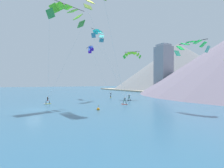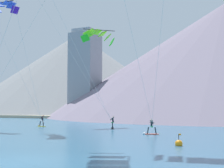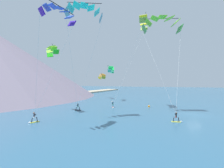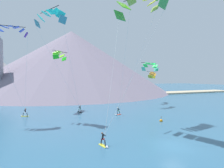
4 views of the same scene
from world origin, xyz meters
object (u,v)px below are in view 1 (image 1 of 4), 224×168
Objects in this scene: kitesurfer_near_lead at (47,102)px; kitesurfer_far_left at (124,102)px; kitesurfer_near_trail at (130,99)px; parafoil_kite_distant_high_outer at (132,55)px; parafoil_kite_near_lead at (67,13)px; parafoil_kite_near_trail at (99,34)px; parafoil_kite_distant_mid_solo at (191,46)px; parafoil_kite_mid_center at (91,49)px; kitesurfer_mid_center at (111,96)px; race_marker_buoy at (98,109)px.

kitesurfer_far_left is (8.77, 15.51, -0.02)m from kitesurfer_near_lead.
parafoil_kite_distant_high_outer reaches higher than kitesurfer_near_trail.
kitesurfer_near_lead is 0.09× the size of parafoil_kite_near_lead.
parafoil_kite_near_trail reaches higher than kitesurfer_far_left.
parafoil_kite_near_lead is 24.49m from parafoil_kite_distant_high_outer.
parafoil_kite_distant_high_outer reaches higher than parafoil_kite_distant_mid_solo.
parafoil_kite_mid_center is at bearing 146.67° from parafoil_kite_near_lead.
parafoil_kite_near_trail is 11.78m from parafoil_kite_distant_high_outer.
parafoil_kite_distant_mid_solo is (23.98, -3.41, -2.21)m from parafoil_kite_distant_high_outer.
kitesurfer_far_left is at bearing -40.75° from kitesurfer_near_trail.
kitesurfer_far_left is (18.73, -6.06, -0.05)m from kitesurfer_mid_center.
kitesurfer_near_lead is 15.47m from race_marker_buoy.
kitesurfer_far_left is at bearing -17.95° from kitesurfer_mid_center.
kitesurfer_mid_center is at bearing 79.37° from parafoil_kite_mid_center.
parafoil_kite_mid_center is (-17.79, 11.70, -3.31)m from parafoil_kite_near_lead.
parafoil_kite_distant_high_outer is at bearing 131.75° from race_marker_buoy.
parafoil_kite_near_lead reaches higher than parafoil_kite_distant_high_outer.
parafoil_kite_near_lead is (6.57, 3.15, 18.80)m from kitesurfer_near_lead.
race_marker_buoy is at bearing 28.91° from parafoil_kite_near_lead.
parafoil_kite_distant_high_outer is (-4.09, 3.59, 13.17)m from kitesurfer_near_trail.
parafoil_kite_near_trail is (5.11, -6.49, 18.66)m from kitesurfer_mid_center.
parafoil_kite_distant_high_outer is 27.79m from race_marker_buoy.
kitesurfer_far_left is at bearing 1.80° from parafoil_kite_near_trail.
kitesurfer_mid_center is at bearing -179.71° from kitesurfer_near_trail.
parafoil_kite_distant_mid_solo is (32.76, 6.96, -4.50)m from parafoil_kite_mid_center.
parafoil_kite_mid_center is 33.80m from parafoil_kite_distant_mid_solo.
kitesurfer_near_lead is at bearing -52.94° from parafoil_kite_mid_center.
kitesurfer_near_trail is at bearing 45.19° from parafoil_kite_near_trail.
kitesurfer_far_left is at bearing 60.51° from kitesurfer_near_lead.
kitesurfer_near_lead is at bearing -134.66° from parafoil_kite_distant_mid_solo.
parafoil_kite_near_lead is 1.24× the size of parafoil_kite_mid_center.
kitesurfer_near_lead is 32.57m from parafoil_kite_distant_mid_solo.
parafoil_kite_mid_center reaches higher than kitesurfer_near_trail.
parafoil_kite_mid_center is 2.95× the size of parafoil_kite_distant_high_outer.
parafoil_kite_near_lead is at bearing -151.09° from race_marker_buoy.
kitesurfer_near_trail is at bearing -41.26° from parafoil_kite_distant_high_outer.
parafoil_kite_near_lead is (16.52, -18.42, 18.77)m from kitesurfer_mid_center.
parafoil_kite_near_trail is (-6.51, -6.55, 18.67)m from kitesurfer_near_trail.
race_marker_buoy is at bearing -23.22° from parafoil_kite_near_trail.
race_marker_buoy is (24.96, -7.74, -15.82)m from parafoil_kite_mid_center.
race_marker_buoy is at bearing -17.23° from parafoil_kite_mid_center.
parafoil_kite_near_lead is at bearing -128.76° from parafoil_kite_distant_mid_solo.
kitesurfer_near_trail is at bearing 139.25° from kitesurfer_far_left.
kitesurfer_mid_center is at bearing 128.23° from parafoil_kite_near_trail.
parafoil_kite_mid_center is at bearing 162.77° from race_marker_buoy.
parafoil_kite_distant_high_outer is (-2.43, 25.22, 13.19)m from kitesurfer_near_lead.
kitesurfer_near_trail is 0.11× the size of parafoil_kite_mid_center.
kitesurfer_mid_center is 1.02× the size of kitesurfer_far_left.
kitesurfer_far_left is at bearing -40.94° from parafoil_kite_distant_high_outer.
parafoil_kite_distant_high_outer is at bearing 171.90° from parafoil_kite_distant_mid_solo.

